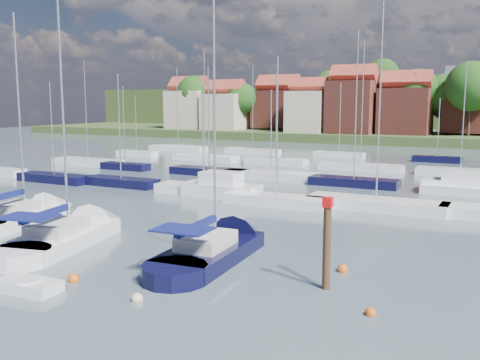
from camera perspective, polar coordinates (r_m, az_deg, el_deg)
The scene contains 13 objects.
ground at distance 63.75m, azimuth 11.14°, elevation 0.66°, with size 260.00×260.00×0.00m, color #45565E.
sailboat_left at distance 41.12m, azimuth -21.19°, elevation -3.46°, with size 5.28×11.77×15.50m.
sailboat_centre at distance 34.61m, azimuth -16.84°, elevation -5.41°, with size 5.94×12.89×16.90m.
sailboat_navy at distance 30.05m, azimuth -1.83°, elevation -7.13°, with size 4.07×12.25×16.67m.
tender at distance 26.03m, azimuth -21.79°, elevation -10.43°, with size 3.15×1.66×0.66m.
timber_piling at distance 24.55m, azimuth 9.20°, elevation -8.87°, with size 0.40×0.40×6.45m.
buoy_d at distance 23.62m, azimuth -10.90°, elevation -12.57°, with size 0.50×0.50×0.50m, color beige.
buoy_e at distance 32.58m, azimuth 0.27°, elevation -6.53°, with size 0.43×0.43×0.43m, color #D85914.
buoy_f at distance 22.41m, azimuth 13.77°, elevation -13.84°, with size 0.45×0.45×0.45m, color #D85914.
buoy_g at distance 26.76m, azimuth -17.32°, elevation -10.27°, with size 0.55×0.55×0.55m, color #D85914.
buoy_h at distance 27.43m, azimuth 10.90°, elevation -9.57°, with size 0.55×0.55×0.55m, color #D85914.
marina_field at distance 58.55m, azimuth 11.58°, elevation 0.40°, with size 79.62×41.41×15.93m.
far_shore_town at distance 154.14m, azimuth 21.93°, elevation 6.37°, with size 212.46×90.00×22.27m.
Camera 1 is at (17.81, -20.64, 8.38)m, focal length 40.00 mm.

